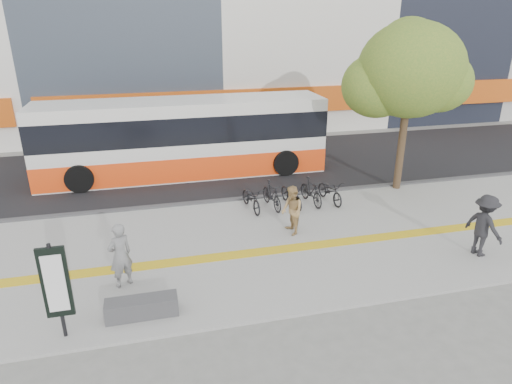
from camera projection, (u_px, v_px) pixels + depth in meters
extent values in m
plane|color=slate|center=(243.00, 276.00, 11.84)|extent=(120.00, 120.00, 0.00)
cube|color=gray|center=(233.00, 248.00, 13.18)|extent=(40.00, 7.00, 0.08)
cube|color=gold|center=(236.00, 255.00, 12.71)|extent=(40.00, 0.45, 0.01)
cube|color=black|center=(200.00, 169.00, 19.95)|extent=(40.00, 8.00, 0.06)
cube|color=#3A3A3C|center=(214.00, 202.00, 16.32)|extent=(40.00, 0.25, 0.14)
cube|color=#CA5112|center=(224.00, 103.00, 24.22)|extent=(19.00, 0.50, 1.40)
cube|color=#CA5112|center=(505.00, 90.00, 28.22)|extent=(15.20, 0.50, 1.40)
cube|color=#3A3A3C|center=(142.00, 307.00, 10.06)|extent=(1.60, 0.45, 0.45)
cylinder|color=black|center=(57.00, 292.00, 9.11)|extent=(0.08, 0.08, 2.20)
cube|color=black|center=(56.00, 282.00, 9.03)|extent=(0.55, 0.08, 1.60)
cube|color=white|center=(55.00, 284.00, 8.99)|extent=(0.40, 0.02, 1.30)
cylinder|color=#3E2D1C|center=(401.00, 149.00, 17.06)|extent=(0.28, 0.28, 3.20)
ellipsoid|color=#457125|center=(411.00, 70.00, 15.98)|extent=(3.80, 3.80, 3.42)
ellipsoid|color=#457125|center=(377.00, 86.00, 16.43)|extent=(2.60, 2.60, 2.34)
ellipsoid|color=#457125|center=(438.00, 82.00, 15.97)|extent=(2.40, 2.40, 2.16)
ellipsoid|color=#457125|center=(409.00, 45.00, 16.47)|extent=(2.20, 2.20, 1.98)
cube|color=silver|center=(183.00, 138.00, 18.75)|extent=(11.79, 2.46, 3.14)
cube|color=#EE4311|center=(185.00, 161.00, 19.13)|extent=(11.81, 2.48, 0.98)
cube|color=black|center=(183.00, 125.00, 18.55)|extent=(11.81, 2.48, 1.08)
cylinder|color=black|center=(79.00, 179.00, 17.10)|extent=(1.08, 0.34, 1.08)
cylinder|color=black|center=(86.00, 160.00, 19.32)|extent=(1.08, 0.34, 1.08)
cylinder|color=black|center=(286.00, 163.00, 18.94)|extent=(1.08, 0.34, 1.08)
cylinder|color=black|center=(270.00, 147.00, 21.15)|extent=(1.08, 0.34, 1.08)
imported|color=black|center=(251.00, 198.00, 15.52)|extent=(0.78, 1.69, 0.85)
imported|color=black|center=(272.00, 195.00, 15.66)|extent=(0.65, 1.62, 0.95)
imported|color=black|center=(292.00, 194.00, 15.84)|extent=(0.78, 1.69, 0.85)
imported|color=black|center=(311.00, 191.00, 15.99)|extent=(0.65, 1.62, 0.95)
imported|color=black|center=(330.00, 191.00, 16.17)|extent=(0.78, 1.69, 0.85)
imported|color=black|center=(120.00, 255.00, 11.00)|extent=(0.74, 0.67, 1.70)
imported|color=#A78551|center=(292.00, 211.00, 13.69)|extent=(0.64, 0.79, 1.55)
imported|color=black|center=(484.00, 225.00, 12.43)|extent=(0.90, 1.28, 1.80)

